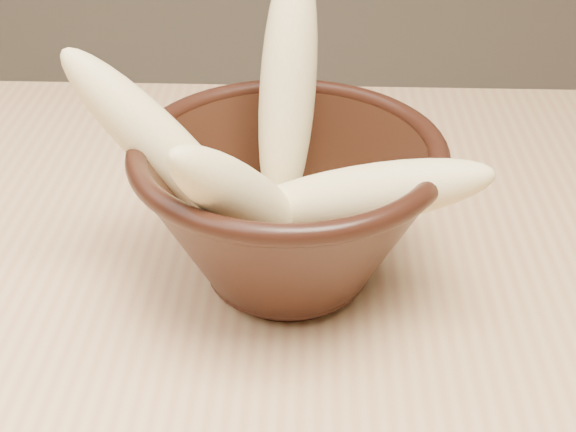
% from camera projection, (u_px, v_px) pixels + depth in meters
% --- Properties ---
extents(table, '(1.20, 0.80, 0.75)m').
position_uv_depth(table, '(247.00, 432.00, 0.55)').
color(table, '#DCAF79').
rests_on(table, ground).
extents(bowl, '(0.20, 0.20, 0.11)m').
position_uv_depth(bowl, '(288.00, 204.00, 0.52)').
color(bowl, black).
rests_on(bowl, table).
extents(milk_puddle, '(0.11, 0.11, 0.02)m').
position_uv_depth(milk_puddle, '(288.00, 238.00, 0.54)').
color(milk_puddle, beige).
rests_on(milk_puddle, bowl).
extents(banana_upright, '(0.05, 0.10, 0.18)m').
position_uv_depth(banana_upright, '(288.00, 89.00, 0.53)').
color(banana_upright, '#DDC582').
rests_on(banana_upright, bowl).
extents(banana_left, '(0.15, 0.06, 0.15)m').
position_uv_depth(banana_left, '(163.00, 148.00, 0.51)').
color(banana_left, '#DDC582').
rests_on(banana_left, bowl).
extents(banana_across, '(0.18, 0.07, 0.09)m').
position_uv_depth(banana_across, '(355.00, 197.00, 0.49)').
color(banana_across, '#DDC582').
rests_on(banana_across, bowl).
extents(banana_front, '(0.11, 0.13, 0.13)m').
position_uv_depth(banana_front, '(244.00, 200.00, 0.47)').
color(banana_front, '#DDC582').
rests_on(banana_front, bowl).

